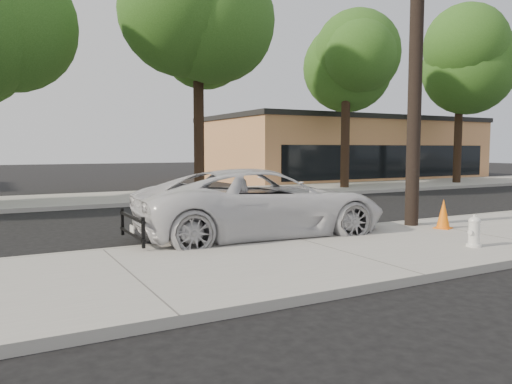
% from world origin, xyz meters
% --- Properties ---
extents(ground, '(120.00, 120.00, 0.00)m').
position_xyz_m(ground, '(0.00, 0.00, 0.00)').
color(ground, black).
rests_on(ground, ground).
extents(near_sidewalk, '(90.00, 4.40, 0.15)m').
position_xyz_m(near_sidewalk, '(0.00, -4.30, 0.07)').
color(near_sidewalk, gray).
rests_on(near_sidewalk, ground).
extents(far_sidewalk, '(90.00, 5.00, 0.15)m').
position_xyz_m(far_sidewalk, '(0.00, 8.50, 0.07)').
color(far_sidewalk, gray).
rests_on(far_sidewalk, ground).
extents(curb_near, '(90.00, 0.12, 0.16)m').
position_xyz_m(curb_near, '(0.00, -2.10, 0.07)').
color(curb_near, '#9E9B93').
rests_on(curb_near, ground).
extents(building_main, '(18.00, 10.00, 4.00)m').
position_xyz_m(building_main, '(16.00, 16.00, 2.00)').
color(building_main, '#CC7B55').
rests_on(building_main, ground).
extents(utility_pole, '(1.40, 0.34, 9.00)m').
position_xyz_m(utility_pole, '(3.60, -2.70, 4.70)').
color(utility_pole, black).
rests_on(utility_pole, near_sidewalk).
extents(tree_c, '(4.96, 4.80, 9.55)m').
position_xyz_m(tree_c, '(2.22, 7.64, 6.91)').
color(tree_c, black).
rests_on(tree_c, far_sidewalk).
extents(tree_d, '(4.50, 4.35, 8.75)m').
position_xyz_m(tree_d, '(10.20, 7.95, 6.37)').
color(tree_d, black).
rests_on(tree_d, far_sidewalk).
extents(tree_e, '(4.80, 4.65, 9.25)m').
position_xyz_m(tree_e, '(18.21, 7.74, 6.70)').
color(tree_e, black).
rests_on(tree_e, far_sidewalk).
extents(police_cruiser, '(6.08, 3.15, 1.64)m').
position_xyz_m(police_cruiser, '(-0.28, -1.80, 0.82)').
color(police_cruiser, silver).
rests_on(police_cruiser, ground).
extents(fire_hydrant, '(0.32, 0.29, 0.60)m').
position_xyz_m(fire_hydrant, '(2.58, -5.37, 0.44)').
color(fire_hydrant, white).
rests_on(fire_hydrant, near_sidewalk).
extents(traffic_cone, '(0.48, 0.48, 0.72)m').
position_xyz_m(traffic_cone, '(3.88, -3.47, 0.50)').
color(traffic_cone, orange).
rests_on(traffic_cone, near_sidewalk).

